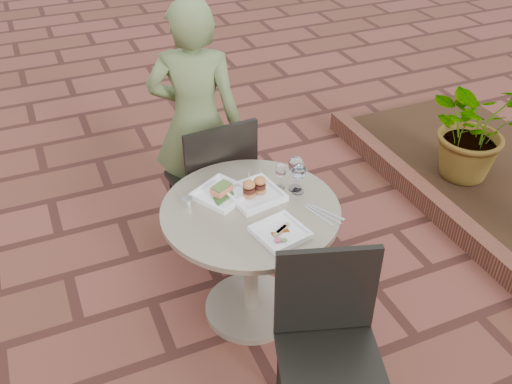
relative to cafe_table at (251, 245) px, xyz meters
name	(u,v)px	position (x,y,z in m)	size (l,w,h in m)	color
ground	(246,331)	(-0.09, -0.13, -0.48)	(60.00, 60.00, 0.00)	brown
cafe_table	(251,245)	(0.00, 0.00, 0.00)	(0.90, 0.90, 0.73)	gray
chair_far	(215,176)	(0.02, 0.59, 0.07)	(0.47, 0.47, 0.93)	black
chair_near	(328,334)	(0.05, -0.72, 0.07)	(0.55, 0.55, 0.93)	black
diner	(196,122)	(0.01, 0.87, 0.29)	(0.56, 0.37, 1.54)	#556738
plate_salmon	(222,193)	(-0.09, 0.15, 0.26)	(0.32, 0.32, 0.07)	white
plate_sliders	(254,192)	(0.06, 0.08, 0.28)	(0.29, 0.29, 0.16)	white
plate_tuna	(280,232)	(0.05, -0.24, 0.26)	(0.26, 0.26, 0.03)	white
wine_glass_right	(299,173)	(0.28, 0.03, 0.37)	(0.07, 0.07, 0.17)	white
wine_glass_mid	(281,171)	(0.21, 0.11, 0.35)	(0.06, 0.06, 0.14)	white
wine_glass_far	(296,167)	(0.28, 0.06, 0.38)	(0.08, 0.08, 0.19)	white
steel_ramekin	(187,201)	(-0.28, 0.15, 0.27)	(0.05, 0.05, 0.04)	silver
cutlery_set	(323,214)	(0.31, -0.19, 0.25)	(0.10, 0.22, 0.00)	silver
planter_curb	(449,218)	(1.51, 0.17, -0.41)	(0.12, 3.00, 0.15)	brown
potted_plant_a	(476,127)	(1.99, 0.58, -0.03)	(0.71, 0.62, 0.79)	#33662D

